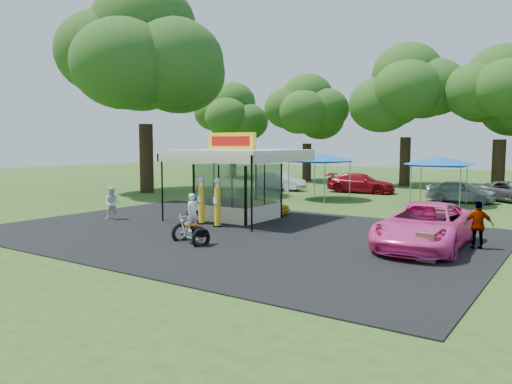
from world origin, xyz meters
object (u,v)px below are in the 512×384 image
gas_pump_right (217,204)px  kiosk_car (263,205)px  gas_station_kiosk (238,183)px  tent_west (320,157)px  bg_car_d (511,192)px  bg_car_b (361,183)px  motorcycle (192,224)px  bg_car_a (280,181)px  spectator_west (112,204)px  tent_east (440,161)px  spectator_east_b (478,226)px  bg_car_c (461,191)px  a_frame_sign (426,248)px  pink_sedan (425,226)px  gas_pump_left (202,202)px

gas_pump_right → kiosk_car: size_ratio=0.78×
gas_station_kiosk → tent_west: 10.04m
bg_car_d → bg_car_b: bearing=119.1°
kiosk_car → motorcycle: bearing=-165.0°
kiosk_car → bg_car_a: bg_car_a is taller
gas_pump_right → kiosk_car: (-0.61, 4.57, -0.57)m
gas_station_kiosk → spectator_west: size_ratio=3.37×
gas_station_kiosk → gas_pump_right: bearing=-75.6°
bg_car_d → tent_east: 5.70m
spectator_east_b → bg_car_c: bearing=-97.4°
a_frame_sign → tent_east: size_ratio=0.24×
bg_car_a → tent_west: 7.34m
pink_sedan → tent_east: 13.38m
bg_car_a → spectator_west: bearing=-168.2°
spectator_west → tent_west: 14.28m
bg_car_a → bg_car_d: bg_car_a is taller
gas_pump_left → gas_pump_right: size_ratio=1.00×
spectator_west → tent_west: tent_west is taller
a_frame_sign → bg_car_a: size_ratio=0.23×
bg_car_c → gas_pump_right: bearing=158.0°
tent_west → gas_pump_right: bearing=-84.0°
bg_car_c → gas_station_kiosk: bearing=152.4°
a_frame_sign → spectator_west: (-14.92, 0.41, 0.30)m
gas_pump_right → spectator_east_b: gas_pump_right is taller
motorcycle → tent_east: bearing=91.4°
spectator_east_b → bg_car_d: size_ratio=0.36×
tent_east → pink_sedan: bearing=-77.9°
kiosk_car → a_frame_sign: bearing=-121.5°
bg_car_b → tent_east: (6.73, -4.41, 1.92)m
bg_car_d → spectator_east_b: bearing=-145.9°
bg_car_a → gas_pump_left: bearing=-153.2°
gas_station_kiosk → kiosk_car: 2.56m
bg_car_c → bg_car_d: size_ratio=0.88×
gas_pump_left → spectator_east_b: gas_pump_left is taller
gas_pump_right → motorcycle: gas_pump_right is taller
pink_sedan → tent_west: 15.53m
spectator_east_b → bg_car_a: (-17.26, 15.14, -0.15)m
gas_pump_left → bg_car_c: bearing=63.4°
kiosk_car → bg_car_b: (-0.14, 13.46, 0.25)m
kiosk_car → pink_sedan: (9.36, -3.91, 0.32)m
motorcycle → a_frame_sign: 8.10m
gas_pump_left → bg_car_b: size_ratio=0.44×
gas_station_kiosk → bg_car_d: 18.37m
gas_pump_right → pink_sedan: gas_pump_right is taller
gas_station_kiosk → tent_east: size_ratio=1.29×
pink_sedan → spectator_east_b: size_ratio=3.39×
gas_station_kiosk → gas_pump_right: 2.55m
tent_west → kiosk_car: bearing=-84.9°
gas_station_kiosk → kiosk_car: gas_station_kiosk is taller
kiosk_car → spectator_east_b: 11.40m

